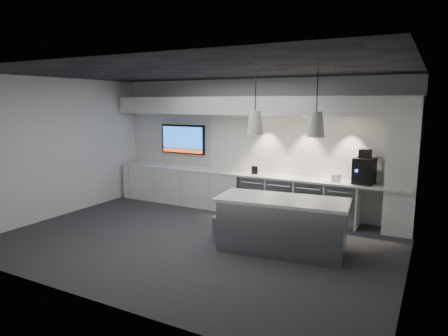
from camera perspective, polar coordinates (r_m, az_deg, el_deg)
The scene contains 28 objects.
floor at distance 7.39m, azimuth -4.07°, elevation -10.26°, with size 7.00×7.00×0.00m, color #2C2C2E.
ceiling at distance 6.98m, azimuth -4.37°, elevation 13.61°, with size 7.00×7.00×0.00m, color black.
wall_back at distance 9.22m, azimuth 4.16°, elevation 3.28°, with size 7.00×7.00×0.00m, color silver.
wall_front at distance 5.13m, azimuth -19.37°, elevation -2.26°, with size 7.00×7.00×0.00m, color silver.
wall_left at distance 9.37m, azimuth -22.61°, elevation 2.67°, with size 7.00×7.00×0.00m, color silver.
wall_right at distance 5.96m, azimuth 25.52°, elevation -1.08°, with size 7.00×7.00×0.00m, color silver.
back_counter at distance 9.02m, azimuth 3.26°, elevation -0.84°, with size 6.80×0.65×0.04m, color white.
left_base_cabinets at distance 9.96m, azimuth -5.93°, elevation -2.53°, with size 3.30×0.63×0.86m, color white.
fridge_unit_a at distance 9.01m, azimuth 4.68°, elevation -3.82°, with size 0.60×0.61×0.85m, color gray.
fridge_unit_b at distance 8.78m, azimuth 8.46°, elevation -4.24°, with size 0.60×0.61×0.85m, color gray.
fridge_unit_c at distance 8.60m, azimuth 12.42°, elevation -4.66°, with size 0.60×0.61×0.85m, color gray.
fridge_unit_d at distance 8.46m, azimuth 16.54°, elevation -5.08°, with size 0.60×0.61×0.85m, color gray.
backsplash at distance 8.78m, azimuth 11.28°, elevation 3.13°, with size 4.60×0.03×1.30m, color white.
soffit at distance 8.89m, azimuth 3.42°, elevation 8.87°, with size 6.90×0.60×0.40m, color white.
column at distance 8.17m, azimuth 24.15°, elevation 0.24°, with size 0.55×0.55×2.60m, color white.
wall_tv at distance 10.09m, azimuth -5.88°, elevation 4.13°, with size 1.25×0.07×0.72m.
island at distance 6.80m, azimuth 8.27°, elevation -8.02°, with size 2.24×1.17×0.91m.
bin at distance 7.28m, azimuth -0.44°, elevation -8.69°, with size 0.32×0.32×0.45m, color gray.
coffee_machine at distance 8.27m, azimuth 19.41°, elevation -0.23°, with size 0.42×0.58×0.68m.
sign_black at distance 8.87m, azimuth 4.40°, elevation -0.30°, with size 0.14×0.02×0.18m, color black.
sign_white at distance 9.03m, azimuth 2.29°, elevation -0.24°, with size 0.18×0.02×0.14m, color white.
cup_cluster at distance 8.31m, azimuth 15.72°, elevation -1.38°, with size 0.18×0.18×0.16m, color silver, non-canonical shape.
tray_a at distance 10.46m, azimuth -11.41°, elevation 0.61°, with size 0.16×0.16×0.03m, color #B7B7B7.
tray_b at distance 10.28m, azimuth -9.38°, elevation 0.52°, with size 0.16×0.16×0.03m, color #B7B7B7.
tray_c at distance 10.03m, azimuth -7.87°, elevation 0.33°, with size 0.16×0.16×0.03m, color #B7B7B7.
tray_d at distance 9.72m, azimuth -5.56°, elevation 0.09°, with size 0.16×0.16×0.03m, color #B7B7B7.
pendant_left at distance 6.69m, azimuth 4.47°, elevation 6.53°, with size 0.27×0.27×1.09m.
pendant_right at distance 6.35m, azimuth 13.01°, elevation 6.15°, with size 0.27×0.27×1.09m.
Camera 1 is at (3.74, -5.87, 2.50)m, focal length 32.00 mm.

